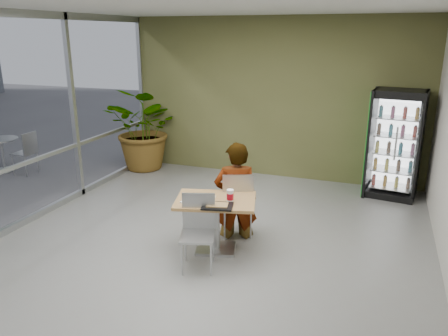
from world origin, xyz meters
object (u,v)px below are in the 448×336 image
Objects in this scene: dining_table at (216,214)px; cafeteria_tray at (217,206)px; potted_plant at (146,129)px; chair_far at (237,200)px; beverage_fridge at (395,144)px; seated_woman at (236,200)px; chair_near at (198,225)px; soda_cup at (230,196)px.

dining_table is 3.09× the size of cafeteria_tray.
dining_table is at bearing -47.44° from potted_plant.
chair_far is 0.75m from cafeteria_tray.
beverage_fridge is at bearing 57.50° from cafeteria_tray.
cafeteria_tray is at bearing 67.51° from seated_woman.
beverage_fridge is at bearing -152.29° from chair_far.
potted_plant is (-2.70, 3.46, 0.34)m from chair_near.
beverage_fridge is (2.03, 3.10, 0.14)m from soda_cup.
beverage_fridge is at bearing 53.99° from dining_table.
chair_far is at bearing -120.98° from beverage_fridge.
potted_plant is (-2.89, 3.26, 0.14)m from cafeteria_tray.
chair_far reaches higher than chair_near.
dining_table is 0.36m from soda_cup.
chair_far is at bearing -40.95° from potted_plant.
soda_cup is at bearing 68.47° from cafeteria_tray.
chair_far is 3.88m from potted_plant.
chair_near is 4.23m from beverage_fridge.
chair_near is (-0.07, -0.44, 0.02)m from dining_table.
beverage_fridge reaches higher than potted_plant.
seated_woman is 3.35m from beverage_fridge.
chair_near reaches higher than soda_cup.
cafeteria_tray is at bearing 64.30° from chair_far.
soda_cup is (0.10, -0.55, 0.27)m from seated_woman.
cafeteria_tray is at bearing -48.46° from potted_plant.
seated_woman is 0.80m from cafeteria_tray.
potted_plant is at bearing -64.41° from chair_far.
chair_far is 0.56m from soda_cup.
soda_cup is at bearing 38.94° from chair_near.
chair_far is 0.95m from chair_near.
chair_near is at bearing 56.41° from seated_woman.
seated_woman reaches higher than soda_cup.
seated_woman is 10.36× the size of soda_cup.
chair_near is (-0.22, -0.93, -0.03)m from chair_far.
potted_plant is (-2.88, 2.49, 0.34)m from seated_woman.
potted_plant reaches higher than chair_far.
seated_woman is 0.96× the size of potted_plant.
seated_woman reaches higher than dining_table.
dining_table is 3.84m from beverage_fridge.
chair_far is at bearing 108.77° from seated_woman.
dining_table is 1.21× the size of chair_far.
potted_plant reaches higher than chair_near.
chair_far is at bearing 58.89° from chair_near.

